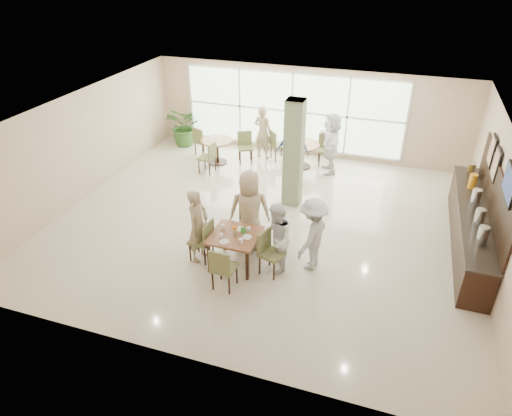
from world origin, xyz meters
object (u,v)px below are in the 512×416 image
(teen_far, at_px, (250,211))
(adult_a, at_px, (292,152))
(buffet_counter, at_px, (471,225))
(adult_b, at_px, (331,143))
(round_table_right, at_px, (301,149))
(main_table, at_px, (235,238))
(potted_plant, at_px, (185,127))
(round_table_left, at_px, (217,146))
(teen_left, at_px, (198,226))
(teen_right, at_px, (276,239))
(adult_standing, at_px, (263,132))
(teen_standing, at_px, (312,234))

(teen_far, relative_size, adult_a, 1.15)
(buffet_counter, xyz_separation_m, adult_b, (-3.71, 2.92, 0.36))
(round_table_right, bearing_deg, buffet_counter, -32.93)
(main_table, height_order, potted_plant, potted_plant)
(main_table, xyz_separation_m, potted_plant, (-3.98, 5.76, 0.00))
(round_table_left, xyz_separation_m, adult_b, (3.45, 0.47, 0.36))
(round_table_left, distance_m, round_table_right, 2.62)
(potted_plant, xyz_separation_m, teen_left, (3.17, -5.80, 0.16))
(round_table_left, bearing_deg, round_table_right, 11.72)
(teen_right, bearing_deg, round_table_right, 166.54)
(round_table_right, height_order, buffet_counter, buffet_counter)
(buffet_counter, bearing_deg, teen_right, -149.97)
(main_table, distance_m, teen_far, 0.78)
(teen_left, height_order, adult_standing, adult_standing)
(adult_a, bearing_deg, teen_standing, -71.74)
(teen_standing, height_order, adult_a, teen_standing)
(teen_far, distance_m, teen_right, 1.04)
(round_table_left, xyz_separation_m, teen_right, (3.28, -4.70, 0.23))
(main_table, height_order, buffet_counter, buffet_counter)
(buffet_counter, height_order, teen_far, buffet_counter)
(teen_left, bearing_deg, main_table, -80.54)
(round_table_left, relative_size, adult_a, 0.61)
(main_table, relative_size, teen_left, 0.61)
(round_table_right, relative_size, teen_far, 0.58)
(buffet_counter, distance_m, teen_standing, 3.74)
(buffet_counter, relative_size, adult_standing, 2.76)
(main_table, relative_size, adult_a, 0.62)
(teen_left, height_order, adult_a, teen_left)
(adult_standing, bearing_deg, round_table_left, 49.69)
(potted_plant, xyz_separation_m, teen_far, (4.06, -5.04, 0.27))
(adult_a, bearing_deg, round_table_left, 171.22)
(buffet_counter, relative_size, potted_plant, 3.54)
(teen_far, relative_size, adult_standing, 1.10)
(round_table_left, xyz_separation_m, potted_plant, (-1.57, 0.99, 0.11))
(main_table, distance_m, teen_standing, 1.61)
(teen_right, bearing_deg, teen_left, -107.53)
(teen_right, distance_m, adult_standing, 5.91)
(teen_far, height_order, teen_right, teen_far)
(adult_a, height_order, adult_b, adult_b)
(teen_left, height_order, teen_right, teen_left)
(main_table, distance_m, round_table_left, 5.34)
(main_table, height_order, round_table_right, same)
(teen_far, bearing_deg, round_table_right, -110.90)
(teen_left, distance_m, teen_far, 1.18)
(potted_plant, xyz_separation_m, adult_b, (5.03, -0.52, 0.25))
(adult_standing, bearing_deg, teen_standing, 132.86)
(teen_right, relative_size, adult_standing, 0.92)
(main_table, xyz_separation_m, buffet_counter, (4.76, 2.32, -0.11))
(round_table_right, relative_size, adult_standing, 0.64)
(teen_standing, xyz_separation_m, adult_a, (-1.47, 4.04, -0.00))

